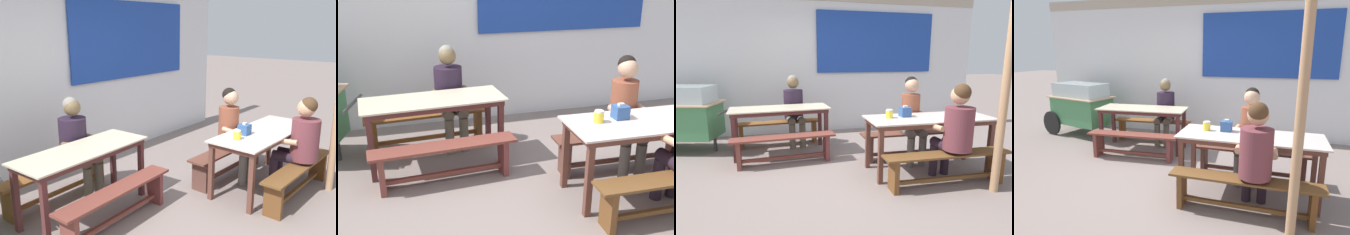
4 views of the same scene
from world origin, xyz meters
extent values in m
plane|color=gray|center=(0.00, 0.00, 0.00)|extent=(40.00, 40.00, 0.00)
cube|color=white|center=(0.00, 2.42, 1.35)|extent=(7.37, 0.12, 2.71)
cube|color=#2145A5|center=(1.33, 2.33, 1.90)|extent=(2.60, 0.03, 1.26)
cube|color=beige|center=(-0.80, 1.05, 0.77)|extent=(1.63, 0.71, 0.02)
cube|color=#532929|center=(-0.80, 1.05, 0.73)|extent=(1.54, 0.64, 0.06)
cube|color=#532929|center=(-0.10, 1.34, 0.35)|extent=(0.06, 0.06, 0.70)
cube|color=#532929|center=(-0.07, 0.85, 0.35)|extent=(0.06, 0.06, 0.70)
cube|color=#532929|center=(-1.53, 1.26, 0.35)|extent=(0.06, 0.06, 0.70)
cube|color=#532929|center=(-1.50, 0.76, 0.35)|extent=(0.06, 0.06, 0.70)
cube|color=beige|center=(1.18, -0.21, 0.77)|extent=(1.76, 0.72, 0.02)
cube|color=brown|center=(1.18, -0.21, 0.73)|extent=(1.68, 0.66, 0.06)
cube|color=brown|center=(1.98, 0.04, 0.35)|extent=(0.06, 0.06, 0.70)
cube|color=brown|center=(1.97, -0.51, 0.35)|extent=(0.06, 0.06, 0.70)
cube|color=brown|center=(0.40, 0.09, 0.35)|extent=(0.06, 0.06, 0.70)
cube|color=brown|center=(0.39, -0.47, 0.35)|extent=(0.06, 0.06, 0.70)
cube|color=brown|center=(-0.83, 1.57, 0.42)|extent=(1.57, 0.35, 0.03)
cube|color=brown|center=(-0.17, 1.60, 0.20)|extent=(0.07, 0.22, 0.40)
cube|color=brown|center=(-1.48, 1.53, 0.20)|extent=(0.07, 0.22, 0.40)
cube|color=brown|center=(-0.83, 1.57, 0.10)|extent=(1.28, 0.12, 0.04)
cube|color=brown|center=(-0.77, 0.53, 0.42)|extent=(1.55, 0.35, 0.03)
cube|color=brown|center=(-0.12, 0.57, 0.20)|extent=(0.07, 0.23, 0.40)
cube|color=brown|center=(-1.42, 0.50, 0.20)|extent=(0.07, 0.23, 0.40)
cube|color=brown|center=(-0.77, 0.53, 0.10)|extent=(1.26, 0.12, 0.04)
cube|color=brown|center=(1.20, 0.30, 0.42)|extent=(1.63, 0.32, 0.03)
cube|color=brown|center=(1.89, 0.28, 0.20)|extent=(0.07, 0.23, 0.41)
cube|color=brown|center=(0.51, 0.32, 0.20)|extent=(0.07, 0.23, 0.41)
cube|color=brown|center=(1.20, 0.30, 0.10)|extent=(1.34, 0.08, 0.04)
cube|color=brown|center=(1.17, -0.73, 0.42)|extent=(1.66, 0.30, 0.03)
cube|color=brown|center=(1.88, -0.75, 0.20)|extent=(0.07, 0.22, 0.41)
cube|color=brown|center=(0.46, -0.71, 0.20)|extent=(0.07, 0.22, 0.41)
cube|color=brown|center=(1.17, -0.73, 0.10)|extent=(1.37, 0.08, 0.04)
cube|color=#488E58|center=(-2.46, 1.57, 0.54)|extent=(1.38, 0.93, 0.56)
cube|color=silver|center=(-2.46, 1.57, 0.97)|extent=(1.25, 0.84, 0.30)
cube|color=tan|center=(-2.46, 1.57, 0.83)|extent=(1.48, 1.03, 0.02)
cylinder|color=#333333|center=(-1.90, 1.42, 0.13)|extent=(0.05, 0.05, 0.26)
cylinder|color=#3F3F3F|center=(-1.67, 1.36, 0.71)|extent=(0.19, 0.62, 0.04)
cylinder|color=#2A1D29|center=(1.36, -0.39, 0.22)|extent=(0.11, 0.11, 0.43)
cylinder|color=#2A1D29|center=(1.18, -0.39, 0.22)|extent=(0.11, 0.11, 0.43)
cylinder|color=#2A1D29|center=(1.37, -0.56, 0.48)|extent=(0.14, 0.39, 0.13)
cylinder|color=#2A1D29|center=(1.19, -0.56, 0.48)|extent=(0.14, 0.39, 0.13)
cylinder|color=brown|center=(1.28, -0.73, 0.74)|extent=(0.35, 0.35, 0.53)
sphere|color=tan|center=(1.28, -0.71, 1.15)|extent=(0.22, 0.22, 0.22)
sphere|color=#4C331E|center=(1.28, -0.74, 1.18)|extent=(0.20, 0.20, 0.20)
cylinder|color=tan|center=(1.47, -0.55, 0.73)|extent=(0.07, 0.31, 0.11)
cylinder|color=tan|center=(1.08, -0.56, 0.73)|extent=(0.07, 0.31, 0.09)
cylinder|color=#6B655D|center=(1.04, -0.01, 0.22)|extent=(0.11, 0.11, 0.43)
cylinder|color=#6B655D|center=(1.22, -0.03, 0.22)|extent=(0.11, 0.11, 0.43)
cylinder|color=#6B655D|center=(1.06, 0.15, 0.48)|extent=(0.17, 0.38, 0.13)
cylinder|color=#6B655D|center=(1.23, 0.13, 0.48)|extent=(0.17, 0.38, 0.13)
cylinder|color=brown|center=(1.16, 0.30, 0.75)|extent=(0.28, 0.28, 0.56)
sphere|color=tan|center=(1.16, 0.28, 1.17)|extent=(0.21, 0.21, 0.21)
sphere|color=black|center=(1.16, 0.31, 1.21)|extent=(0.19, 0.19, 0.19)
cylinder|color=tan|center=(0.98, 0.14, 0.74)|extent=(0.10, 0.31, 0.09)
cylinder|color=tan|center=(1.30, 0.11, 0.74)|extent=(0.10, 0.31, 0.07)
cylinder|color=#68624F|center=(-0.60, 1.25, 0.22)|extent=(0.11, 0.11, 0.43)
cylinder|color=#68624F|center=(-0.42, 1.26, 0.22)|extent=(0.11, 0.11, 0.43)
cylinder|color=#68624F|center=(-0.62, 1.41, 0.48)|extent=(0.16, 0.38, 0.13)
cylinder|color=#68624F|center=(-0.44, 1.43, 0.48)|extent=(0.16, 0.38, 0.13)
cylinder|color=#2C1E32|center=(-0.54, 1.58, 0.74)|extent=(0.35, 0.35, 0.53)
sphere|color=brown|center=(-0.54, 1.56, 1.14)|extent=(0.21, 0.21, 0.21)
sphere|color=gray|center=(-0.54, 1.59, 1.18)|extent=(0.19, 0.19, 0.19)
cylinder|color=brown|center=(-0.72, 1.39, 0.73)|extent=(0.10, 0.31, 0.11)
cylinder|color=brown|center=(-0.33, 1.42, 0.73)|extent=(0.10, 0.31, 0.07)
cube|color=#315798|center=(0.88, -0.09, 0.84)|extent=(0.14, 0.13, 0.13)
cube|color=white|center=(0.88, -0.09, 0.92)|extent=(0.06, 0.04, 0.02)
cylinder|color=yellow|center=(0.63, -0.13, 0.83)|extent=(0.10, 0.10, 0.10)
cylinder|color=white|center=(0.63, -0.13, 0.89)|extent=(0.09, 0.09, 0.02)
cylinder|color=tan|center=(1.65, -0.99, 1.29)|extent=(0.09, 0.09, 2.59)
camera|label=1|loc=(-3.20, -2.18, 2.13)|focal=38.92mm
camera|label=2|loc=(-1.26, -3.41, 2.20)|focal=44.22mm
camera|label=3|loc=(-0.87, -3.60, 1.59)|focal=30.02mm
camera|label=4|loc=(1.35, -3.71, 1.78)|focal=30.95mm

